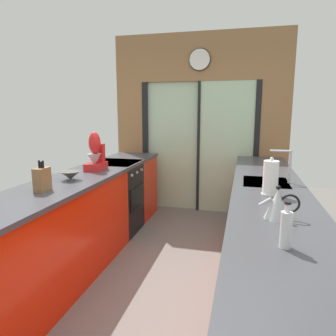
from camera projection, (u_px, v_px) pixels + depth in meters
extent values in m
cube|color=slate|center=(172.00, 262.00, 3.27)|extent=(5.04, 7.60, 0.02)
cube|color=olive|center=(200.00, 57.00, 4.56)|extent=(2.64, 0.08, 0.70)
cube|color=#B2D1AD|center=(173.00, 147.00, 4.92)|extent=(0.80, 0.02, 2.00)
cube|color=#B2D1AD|center=(226.00, 149.00, 4.69)|extent=(0.80, 0.02, 2.00)
cube|color=black|center=(146.00, 146.00, 5.01)|extent=(0.08, 0.10, 2.00)
cube|color=black|center=(256.00, 149.00, 4.60)|extent=(0.08, 0.10, 2.00)
cube|color=black|center=(199.00, 148.00, 4.81)|extent=(0.04, 0.10, 2.00)
cube|color=olive|center=(131.00, 146.00, 5.07)|extent=(0.42, 0.08, 2.00)
cube|color=olive|center=(274.00, 150.00, 4.54)|extent=(0.42, 0.08, 2.00)
cylinder|color=white|center=(200.00, 60.00, 4.51)|extent=(0.30, 0.03, 0.30)
torus|color=black|center=(200.00, 60.00, 4.51)|extent=(0.32, 0.02, 0.32)
cube|color=red|center=(38.00, 251.00, 2.52)|extent=(0.58, 2.55, 0.88)
cube|color=red|center=(132.00, 187.00, 4.62)|extent=(0.58, 0.65, 0.88)
cube|color=#3D3D42|center=(75.00, 179.00, 3.03)|extent=(0.62, 3.80, 0.04)
cube|color=red|center=(267.00, 242.00, 2.69)|extent=(0.58, 3.80, 0.88)
cube|color=#3D3D42|center=(270.00, 191.00, 2.60)|extent=(0.62, 3.80, 0.04)
cube|color=#B7BABC|center=(266.00, 184.00, 2.85)|extent=(0.40, 0.48, 0.05)
cylinder|color=#B7BABC|center=(290.00, 167.00, 2.77)|extent=(0.02, 0.02, 0.30)
cylinder|color=#B7BABC|center=(280.00, 151.00, 2.77)|extent=(0.18, 0.02, 0.02)
cube|color=black|center=(116.00, 199.00, 4.02)|extent=(0.58, 0.60, 0.88)
cube|color=black|center=(137.00, 197.00, 3.95)|extent=(0.01, 0.48, 0.28)
cube|color=black|center=(115.00, 163.00, 3.94)|extent=(0.58, 0.60, 0.03)
cylinder|color=#B7BABC|center=(132.00, 175.00, 3.71)|extent=(0.02, 0.04, 0.04)
cylinder|color=#B7BABC|center=(137.00, 172.00, 3.89)|extent=(0.02, 0.04, 0.04)
cylinder|color=#B7BABC|center=(142.00, 170.00, 4.06)|extent=(0.02, 0.04, 0.04)
cylinder|color=#514C47|center=(71.00, 180.00, 2.91)|extent=(0.08, 0.08, 0.01)
cone|color=#514C47|center=(70.00, 175.00, 2.90)|extent=(0.19, 0.19, 0.08)
cube|color=brown|center=(42.00, 180.00, 2.50)|extent=(0.08, 0.14, 0.19)
cylinder|color=black|center=(39.00, 165.00, 2.48)|extent=(0.02, 0.02, 0.07)
cylinder|color=black|center=(41.00, 165.00, 2.47)|extent=(0.02, 0.02, 0.06)
cylinder|color=black|center=(43.00, 165.00, 2.47)|extent=(0.02, 0.02, 0.07)
cube|color=red|center=(96.00, 166.00, 3.40)|extent=(0.17, 0.26, 0.08)
cube|color=red|center=(100.00, 153.00, 3.47)|extent=(0.10, 0.08, 0.20)
ellipsoid|color=red|center=(95.00, 143.00, 3.34)|extent=(0.13, 0.12, 0.24)
cone|color=#B7BABC|center=(94.00, 160.00, 3.36)|extent=(0.15, 0.15, 0.13)
cone|color=#B7BABC|center=(277.00, 204.00, 1.86)|extent=(0.15, 0.15, 0.18)
sphere|color=black|center=(278.00, 187.00, 1.84)|extent=(0.03, 0.03, 0.03)
cylinder|color=#B7BABC|center=(266.00, 202.00, 1.87)|extent=(0.08, 0.02, 0.07)
torus|color=black|center=(290.00, 204.00, 1.84)|extent=(0.12, 0.01, 0.12)
cylinder|color=silver|center=(286.00, 230.00, 1.46)|extent=(0.06, 0.06, 0.18)
cylinder|color=silver|center=(288.00, 208.00, 1.44)|extent=(0.02, 0.02, 0.04)
cylinder|color=black|center=(288.00, 203.00, 1.43)|extent=(0.03, 0.03, 0.01)
cylinder|color=#B7BABC|center=(270.00, 194.00, 2.40)|extent=(0.13, 0.13, 0.01)
cylinder|color=white|center=(271.00, 177.00, 2.37)|extent=(0.11, 0.11, 0.26)
sphere|color=#B7BABC|center=(272.00, 159.00, 2.34)|extent=(0.03, 0.03, 0.03)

